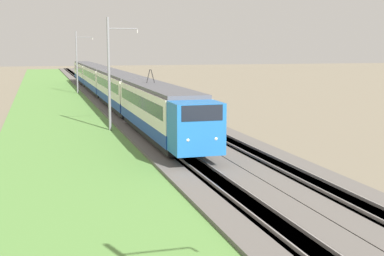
{
  "coord_description": "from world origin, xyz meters",
  "views": [
    {
      "loc": [
        -2.02,
        8.46,
        6.96
      ],
      "look_at": [
        27.4,
        0.0,
        2.3
      ],
      "focal_mm": 50.0,
      "sensor_mm": 36.0,
      "label": 1
    }
  ],
  "objects": [
    {
      "name": "grass_verge",
      "position": [
        50.0,
        6.18,
        0.06
      ],
      "size": [
        240.0,
        10.85,
        0.12
      ],
      "color": "#5B8E42",
      "rests_on": "ground"
    },
    {
      "name": "ballast_main",
      "position": [
        50.0,
        0.0,
        0.15
      ],
      "size": [
        240.0,
        4.4,
        0.3
      ],
      "color": "#605B56",
      "rests_on": "ground"
    },
    {
      "name": "track_adjacent",
      "position": [
        50.0,
        -4.46,
        0.16
      ],
      "size": [
        240.0,
        1.57,
        0.45
      ],
      "color": "#4C4238",
      "rests_on": "ground"
    },
    {
      "name": "ballast_adjacent",
      "position": [
        50.0,
        -4.46,
        0.15
      ],
      "size": [
        240.0,
        4.4,
        0.3
      ],
      "color": "#605B56",
      "rests_on": "ground"
    },
    {
      "name": "catenary_mast_far",
      "position": [
        78.98,
        2.82,
        4.77
      ],
      "size": [
        0.22,
        2.56,
        9.25
      ],
      "color": "slate",
      "rests_on": "ground"
    },
    {
      "name": "catenary_mast_mid",
      "position": [
        41.99,
        2.82,
        4.81
      ],
      "size": [
        0.22,
        2.56,
        9.33
      ],
      "color": "slate",
      "rests_on": "ground"
    },
    {
      "name": "track_main",
      "position": [
        50.0,
        0.0,
        0.16
      ],
      "size": [
        240.0,
        1.57,
        0.45
      ],
      "color": "#4C4238",
      "rests_on": "ground"
    },
    {
      "name": "passenger_train",
      "position": [
        66.34,
        0.0,
        2.46
      ],
      "size": [
        81.34,
        2.94,
        5.23
      ],
      "rotation": [
        0.0,
        0.0,
        3.14
      ],
      "color": "blue",
      "rests_on": "ground"
    }
  ]
}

